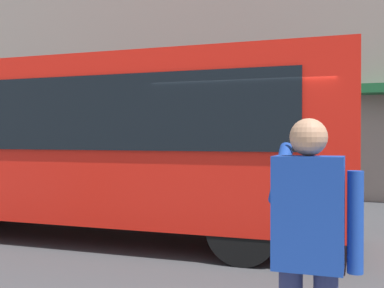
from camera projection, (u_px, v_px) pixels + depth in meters
ground_plane at (257, 249)px, 7.49m from camera, size 60.00×60.00×0.00m
red_bus at (91, 140)px, 8.52m from camera, size 9.05×2.54×3.08m
pedestrian_photographer at (309, 240)px, 2.80m from camera, size 0.53×0.52×1.70m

